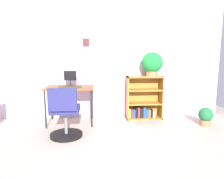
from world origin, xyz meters
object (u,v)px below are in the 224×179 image
Objects in this scene: monitor at (70,79)px; potted_plant_on_shelf at (152,63)px; desk at (70,90)px; office_chair at (65,116)px; potted_plant_floor at (206,116)px; bookshelf_low at (143,100)px; keyboard at (70,87)px.

monitor is 1.64m from potted_plant_on_shelf.
potted_plant_on_shelf is at bearing 6.56° from desk.
office_chair reaches higher than desk.
potted_plant_on_shelf reaches higher than monitor.
monitor reaches higher than potted_plant_floor.
office_chair is (0.01, -0.85, -0.50)m from monitor.
bookshelf_low reaches higher than desk.
keyboard is 0.86× the size of potted_plant_on_shelf.
office_chair is at bearing -89.37° from desk.
bookshelf_low is at bearing 152.08° from potted_plant_floor.
office_chair is (0.01, -0.74, -0.30)m from desk.
keyboard is at bearing -84.86° from monitor.
office_chair is 1.72× the size of potted_plant_on_shelf.
potted_plant_floor is at bearing -27.92° from bookshelf_low.
office_chair is at bearing -146.21° from bookshelf_low.
office_chair is at bearing -170.59° from potted_plant_floor.
potted_plant_on_shelf is (1.62, 0.07, 0.29)m from monitor.
potted_plant_floor is (2.51, -0.25, -0.54)m from keyboard.
monitor is at bearing 90.83° from desk.
bookshelf_low reaches higher than keyboard.
desk is 0.10m from keyboard.
desk is at bearing 90.63° from office_chair.
monitor reaches higher than bookshelf_low.
keyboard is (0.02, -0.18, -0.13)m from monitor.
potted_plant_floor is (0.91, -0.51, -0.95)m from potted_plant_on_shelf.
desk is 0.23m from monitor.
bookshelf_low is (1.47, 0.24, -0.26)m from desk.
potted_plant_on_shelf is at bearing 9.12° from keyboard.
office_chair is at bearing -89.34° from monitor.
bookshelf_low is 2.56× the size of potted_plant_floor.
keyboard reaches higher than potted_plant_floor.
potted_plant_floor is (2.53, -0.32, -0.47)m from desk.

